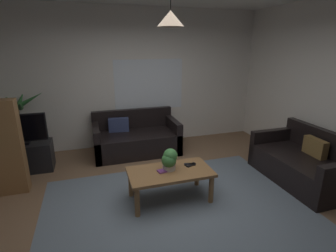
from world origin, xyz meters
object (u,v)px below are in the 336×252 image
(tv_stand, at_px, (25,157))
(coffee_table, at_px, (170,175))
(couch_right_side, at_px, (303,165))
(couch_under_window, at_px, (136,139))
(remote_on_table_1, at_px, (190,164))
(potted_plant_on_table, at_px, (169,159))
(pendant_lamp, at_px, (171,18))
(book_on_table_0, at_px, (163,171))
(remote_on_table_0, at_px, (191,165))
(potted_palm_corner, at_px, (22,131))
(tv, at_px, (19,129))

(tv_stand, bearing_deg, coffee_table, -36.64)
(couch_right_side, bearing_deg, couch_under_window, -129.66)
(remote_on_table_1, relative_size, potted_plant_on_table, 0.52)
(coffee_table, height_order, potted_plant_on_table, potted_plant_on_table)
(coffee_table, bearing_deg, pendant_lamp, 0.00)
(book_on_table_0, xyz_separation_m, pendant_lamp, (0.09, -0.01, 1.94))
(couch_right_side, distance_m, tv_stand, 4.66)
(remote_on_table_0, xyz_separation_m, remote_on_table_1, (-0.01, 0.02, 0.00))
(pendant_lamp, bearing_deg, couch_under_window, 94.47)
(pendant_lamp, bearing_deg, potted_plant_on_table, 94.05)
(tv_stand, distance_m, potted_palm_corner, 0.63)
(remote_on_table_0, relative_size, tv_stand, 0.18)
(remote_on_table_0, distance_m, potted_plant_on_table, 0.37)
(coffee_table, bearing_deg, potted_palm_corner, 136.56)
(potted_palm_corner, bearing_deg, couch_under_window, -7.69)
(couch_right_side, bearing_deg, book_on_table_0, -93.10)
(pendant_lamp, bearing_deg, potted_palm_corner, 136.56)
(couch_under_window, relative_size, pendant_lamp, 3.16)
(book_on_table_0, height_order, pendant_lamp, pendant_lamp)
(couch_under_window, xyz_separation_m, tv_stand, (-1.99, -0.25, -0.02))
(coffee_table, distance_m, potted_palm_corner, 3.08)
(couch_right_side, distance_m, pendant_lamp, 3.07)
(remote_on_table_0, bearing_deg, couch_right_side, -120.45)
(coffee_table, distance_m, book_on_table_0, 0.12)
(tv_stand, distance_m, tv, 0.52)
(potted_plant_on_table, distance_m, tv, 2.63)
(coffee_table, bearing_deg, tv_stand, 143.36)
(couch_under_window, height_order, tv_stand, couch_under_window)
(couch_under_window, height_order, tv, tv)
(couch_under_window, relative_size, tv, 1.99)
(remote_on_table_0, height_order, potted_plant_on_table, potted_plant_on_table)
(couch_under_window, distance_m, potted_plant_on_table, 1.84)
(coffee_table, distance_m, remote_on_table_0, 0.35)
(couch_right_side, relative_size, pendant_lamp, 2.95)
(coffee_table, distance_m, tv, 2.67)
(potted_plant_on_table, relative_size, pendant_lamp, 0.58)
(remote_on_table_1, height_order, potted_palm_corner, potted_palm_corner)
(couch_right_side, xyz_separation_m, book_on_table_0, (-2.30, 0.12, 0.19))
(couch_right_side, relative_size, book_on_table_0, 9.83)
(coffee_table, relative_size, remote_on_table_1, 7.21)
(book_on_table_0, height_order, tv, tv)
(tv_stand, bearing_deg, remote_on_table_0, -31.74)
(couch_under_window, relative_size, tv_stand, 1.86)
(coffee_table, relative_size, book_on_table_0, 7.29)
(pendant_lamp, bearing_deg, tv_stand, 143.36)
(tv_stand, bearing_deg, pendant_lamp, -36.64)
(couch_right_side, xyz_separation_m, remote_on_table_1, (-1.88, 0.20, 0.19))
(coffee_table, relative_size, tv, 1.37)
(couch_under_window, relative_size, potted_palm_corner, 1.26)
(book_on_table_0, bearing_deg, couch_right_side, -3.10)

